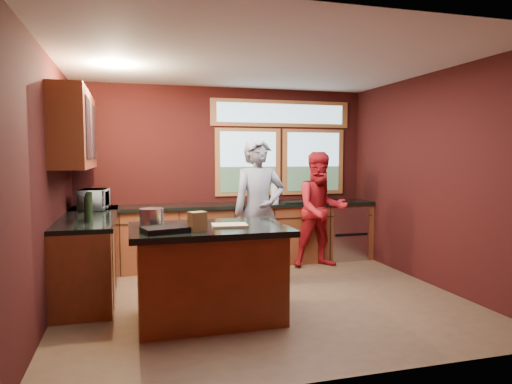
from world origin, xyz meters
name	(u,v)px	position (x,y,z in m)	size (l,w,h in m)	color
floor	(262,298)	(0.00, 0.00, 0.00)	(4.50, 4.50, 0.00)	brown
room_shell	(205,143)	(-0.60, 0.32, 1.80)	(4.52, 4.02, 2.71)	black
back_counter	(243,234)	(0.20, 1.70, 0.46)	(4.50, 0.64, 0.93)	#562E14
left_counter	(89,253)	(-1.95, 0.85, 0.47)	(0.64, 2.30, 0.93)	#562E14
island	(209,272)	(-0.70, -0.49, 0.48)	(1.55, 1.05, 0.95)	#562E14
person_grey	(259,212)	(0.13, 0.59, 0.93)	(0.68, 0.45, 1.87)	slate
person_red	(321,209)	(1.27, 1.25, 0.85)	(0.83, 0.65, 1.71)	#A61319
microwave	(94,199)	(-1.92, 1.45, 1.07)	(0.50, 0.34, 0.27)	#999999
potted_plant	(318,191)	(1.44, 1.75, 1.10)	(0.30, 0.26, 0.33)	#999999
paper_towel	(275,193)	(0.70, 1.70, 1.07)	(0.12, 0.12, 0.28)	white
cutting_board	(230,225)	(-0.50, -0.54, 0.95)	(0.35, 0.25, 0.02)	tan
stock_pot	(152,217)	(-1.25, -0.34, 1.03)	(0.24, 0.24, 0.18)	silver
paper_bag	(197,221)	(-0.85, -0.74, 1.03)	(0.15, 0.12, 0.18)	brown
black_tray	(165,230)	(-1.15, -0.74, 0.97)	(0.40, 0.28, 0.05)	black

